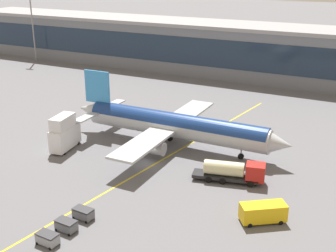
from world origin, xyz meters
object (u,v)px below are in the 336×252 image
main_airliner (174,125)px  catering_lift (64,133)px  baggage_cart_1 (66,225)px  fuel_tanker (234,171)px  lavatory_truck (262,212)px  baggage_cart_0 (48,239)px  baggage_cart_2 (83,213)px

main_airliner → catering_lift: (-16.65, -10.06, -1.00)m
main_airliner → catering_lift: bearing=-148.9°
catering_lift → baggage_cart_1: (16.85, -20.17, -2.28)m
fuel_tanker → lavatory_truck: fuel_tanker is taller
lavatory_truck → baggage_cart_1: 24.66m
baggage_cart_0 → catering_lift: bearing=125.6°
baggage_cart_1 → catering_lift: bearing=129.9°
main_airliner → baggage_cart_2: bearing=-89.2°
baggage_cart_1 → lavatory_truck: bearing=32.1°
baggage_cart_2 → fuel_tanker: bearing=53.6°
catering_lift → lavatory_truck: (37.72, -7.05, -1.64)m
lavatory_truck → fuel_tanker: bearing=128.2°
fuel_tanker → catering_lift: (-30.79, -1.75, 1.32)m
main_airliner → fuel_tanker: (14.14, -8.31, -2.32)m
lavatory_truck → baggage_cart_2: lavatory_truck is taller
fuel_tanker → baggage_cart_2: 23.27m
fuel_tanker → baggage_cart_0: 28.82m
fuel_tanker → baggage_cart_0: fuel_tanker is taller
fuel_tanker → baggage_cart_0: (-14.10, -25.12, -0.96)m
catering_lift → baggage_cart_0: catering_lift is taller
baggage_cart_2 → main_airliner: bearing=90.8°
catering_lift → main_airliner: bearing=31.1°
baggage_cart_0 → baggage_cart_2: same height
main_airliner → catering_lift: main_airliner is taller
baggage_cart_2 → baggage_cart_1: bearing=-92.8°
fuel_tanker → baggage_cart_1: bearing=-122.5°
main_airliner → baggage_cart_1: bearing=-89.6°
lavatory_truck → baggage_cart_2: size_ratio=2.22×
baggage_cart_1 → baggage_cart_0: bearing=-92.8°
fuel_tanker → lavatory_truck: 11.21m
main_airliner → baggage_cart_1: main_airliner is taller
lavatory_truck → baggage_cart_0: bearing=-142.2°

